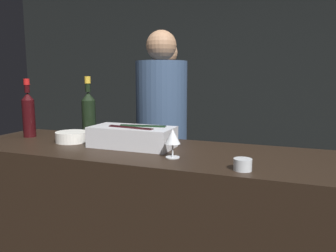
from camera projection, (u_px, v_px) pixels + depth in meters
wall_back_chalkboard at (241, 78)px, 3.88m from camera, size 6.40×0.06×2.80m
bar_counter at (166, 249)px, 1.71m from camera, size 2.18×0.62×1.06m
ice_bin_with_bottles at (133, 136)px, 1.71m from camera, size 0.44×0.21×0.11m
bowl_white at (72, 136)px, 1.84m from camera, size 0.18×0.18×0.06m
wine_glass at (173, 137)px, 1.48m from camera, size 0.07×0.07×0.13m
candle_votive at (243, 164)px, 1.29m from camera, size 0.07×0.07×0.05m
champagne_bottle at (89, 112)px, 2.03m from camera, size 0.08×0.08×0.37m
red_wine_bottle_tall at (29, 113)px, 1.98m from camera, size 0.07×0.07×0.35m
person_in_hoodie at (162, 140)px, 2.36m from camera, size 0.36×0.36×1.74m
person_blond_tee at (165, 132)px, 2.74m from camera, size 0.36×0.36×1.72m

